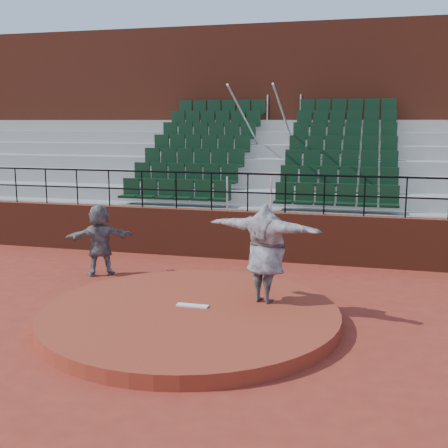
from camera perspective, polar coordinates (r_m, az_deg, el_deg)
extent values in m
plane|color=maroon|center=(10.56, -3.46, -9.89)|extent=(90.00, 90.00, 0.00)
cylinder|color=maroon|center=(10.51, -3.47, -9.25)|extent=(5.50, 5.50, 0.25)
cube|color=white|center=(10.60, -3.23, -8.28)|extent=(0.60, 0.15, 0.03)
cube|color=maroon|center=(15.04, 2.39, -1.15)|extent=(24.00, 0.30, 1.30)
cylinder|color=black|center=(14.80, 2.44, 5.13)|extent=(24.00, 0.05, 0.05)
cylinder|color=black|center=(14.85, 2.43, 3.20)|extent=(24.00, 0.04, 0.04)
cylinder|color=black|center=(17.69, -20.38, 3.72)|extent=(0.04, 0.04, 1.00)
cylinder|color=black|center=(17.14, -17.63, 3.69)|extent=(0.04, 0.04, 1.00)
cylinder|color=black|center=(16.63, -14.70, 3.64)|extent=(0.04, 0.04, 1.00)
cylinder|color=black|center=(16.17, -11.60, 3.59)|extent=(0.04, 0.04, 1.00)
cylinder|color=black|center=(15.75, -8.32, 3.52)|extent=(0.04, 0.04, 1.00)
cylinder|color=black|center=(15.39, -4.88, 3.43)|extent=(0.04, 0.04, 1.00)
cylinder|color=black|center=(15.09, -1.29, 3.33)|extent=(0.04, 0.04, 1.00)
cylinder|color=black|center=(14.85, 2.43, 3.20)|extent=(0.04, 0.04, 1.00)
cylinder|color=black|center=(14.68, 6.25, 3.07)|extent=(0.04, 0.04, 1.00)
cylinder|color=black|center=(14.57, 10.15, 2.91)|extent=(0.04, 0.04, 1.00)
cylinder|color=black|center=(14.53, 14.09, 2.74)|extent=(0.04, 0.04, 1.00)
cylinder|color=black|center=(14.56, 18.03, 2.55)|extent=(0.04, 0.04, 1.00)
cube|color=#959690|center=(15.59, 2.84, -0.74)|extent=(24.00, 0.85, 1.30)
cube|color=black|center=(16.04, -5.02, 3.20)|extent=(3.30, 0.48, 0.72)
cube|color=black|center=(15.15, 11.25, 2.62)|extent=(3.30, 0.48, 0.72)
cube|color=#959690|center=(16.37, 3.45, 0.51)|extent=(24.00, 0.85, 1.70)
cube|color=black|center=(16.80, -4.07, 4.91)|extent=(3.30, 0.48, 0.72)
cube|color=black|center=(15.95, 11.49, 4.44)|extent=(3.30, 0.48, 0.72)
cube|color=#959690|center=(17.17, 4.01, 1.64)|extent=(24.00, 0.85, 2.10)
cube|color=black|center=(17.57, -3.20, 6.47)|extent=(3.30, 0.48, 0.72)
cube|color=black|center=(16.76, 11.71, 6.09)|extent=(3.30, 0.48, 0.72)
cube|color=#959690|center=(17.97, 4.52, 2.66)|extent=(24.00, 0.85, 2.50)
cube|color=black|center=(18.36, -2.40, 7.90)|extent=(3.30, 0.48, 0.72)
cube|color=black|center=(17.58, 11.90, 7.58)|extent=(3.30, 0.48, 0.72)
cube|color=#959690|center=(18.77, 4.98, 3.61)|extent=(24.00, 0.85, 2.90)
cube|color=black|center=(19.16, -1.66, 9.20)|extent=(3.30, 0.48, 0.72)
cube|color=black|center=(18.42, 12.08, 8.93)|extent=(3.30, 0.48, 0.72)
cube|color=#959690|center=(19.58, 5.41, 4.47)|extent=(24.00, 0.85, 3.30)
cube|color=black|center=(19.97, -0.97, 10.40)|extent=(3.30, 0.48, 0.72)
cube|color=black|center=(19.26, 12.25, 10.17)|extent=(3.30, 0.48, 0.72)
cube|color=#959690|center=(20.40, 5.81, 5.26)|extent=(24.00, 0.85, 3.70)
cube|color=black|center=(20.79, -0.34, 11.51)|extent=(3.30, 0.48, 0.72)
cube|color=black|center=(20.11, 12.40, 11.31)|extent=(3.30, 0.48, 0.72)
cylinder|color=silver|center=(17.92, 2.70, 9.56)|extent=(0.06, 5.97, 2.46)
cylinder|color=silver|center=(17.71, 6.56, 9.50)|extent=(0.06, 5.97, 2.46)
cube|color=maroon|center=(22.22, 6.66, 10.05)|extent=(24.00, 3.00, 7.10)
imported|color=black|center=(10.65, 4.25, -2.97)|extent=(2.42, 1.28, 1.90)
imported|color=black|center=(13.75, -12.51, -1.56)|extent=(1.65, 1.23, 1.73)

